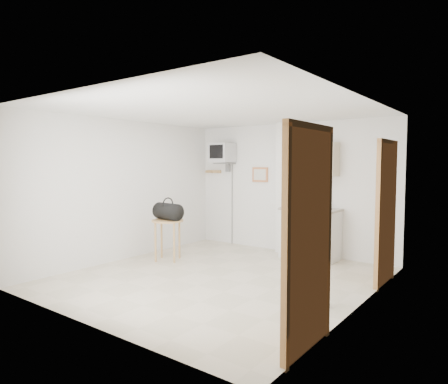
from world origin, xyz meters
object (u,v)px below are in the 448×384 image
Objects in this scene: round_table at (168,226)px; water_bottle at (324,292)px; duffel_bag at (168,211)px; crt_television at (223,154)px.

round_table is 1.85× the size of water_bottle.
duffel_bag reaches higher than water_bottle.
round_table reaches higher than water_bottle.
duffel_bag is (0.06, -1.69, -1.06)m from crt_television.
crt_television is at bearing 100.19° from duffel_bag.
crt_television is 4.30m from water_bottle.
round_table is at bearing -88.30° from crt_television.
round_table is 1.27× the size of duffel_bag.
crt_television is at bearing 145.05° from water_bottle.
crt_television is 3.75× the size of duffel_bag.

